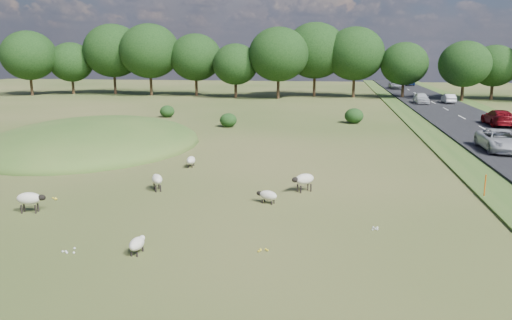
{
  "coord_description": "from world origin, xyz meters",
  "views": [
    {
      "loc": [
        6.27,
        -23.76,
        7.12
      ],
      "look_at": [
        2.0,
        4.0,
        1.0
      ],
      "focal_mm": 35.0,
      "sensor_mm": 36.0,
      "label": 1
    }
  ],
  "objects_px": {
    "car_3": "(449,98)",
    "sheep_0": "(137,244)",
    "sheep_4": "(157,179)",
    "car_4": "(421,98)",
    "car_7": "(498,117)",
    "marker_post": "(485,186)",
    "sheep_2": "(304,179)",
    "sheep_1": "(191,161)",
    "car_1": "(409,82)",
    "car_0": "(501,140)",
    "sheep_3": "(268,195)",
    "car_6": "(397,85)",
    "sheep_5": "(30,199)"
  },
  "relations": [
    {
      "from": "sheep_1",
      "to": "car_7",
      "type": "bearing_deg",
      "value": 124.57
    },
    {
      "from": "sheep_4",
      "to": "car_4",
      "type": "relative_size",
      "value": 0.28
    },
    {
      "from": "sheep_1",
      "to": "car_1",
      "type": "relative_size",
      "value": 0.26
    },
    {
      "from": "sheep_2",
      "to": "car_6",
      "type": "bearing_deg",
      "value": -138.77
    },
    {
      "from": "car_3",
      "to": "car_6",
      "type": "relative_size",
      "value": 0.67
    },
    {
      "from": "sheep_2",
      "to": "sheep_3",
      "type": "relative_size",
      "value": 1.14
    },
    {
      "from": "sheep_2",
      "to": "car_3",
      "type": "relative_size",
      "value": 0.35
    },
    {
      "from": "marker_post",
      "to": "sheep_1",
      "type": "xyz_separation_m",
      "value": [
        -16.27,
        4.36,
        -0.17
      ]
    },
    {
      "from": "sheep_5",
      "to": "car_6",
      "type": "relative_size",
      "value": 0.24
    },
    {
      "from": "sheep_5",
      "to": "car_1",
      "type": "distance_m",
      "value": 93.29
    },
    {
      "from": "sheep_4",
      "to": "car_7",
      "type": "height_order",
      "value": "car_7"
    },
    {
      "from": "car_7",
      "to": "sheep_2",
      "type": "bearing_deg",
      "value": 55.91
    },
    {
      "from": "sheep_5",
      "to": "marker_post",
      "type": "bearing_deg",
      "value": 5.33
    },
    {
      "from": "car_0",
      "to": "car_4",
      "type": "distance_m",
      "value": 33.31
    },
    {
      "from": "car_0",
      "to": "car_1",
      "type": "xyz_separation_m",
      "value": [
        3.8,
        71.44,
        -0.06
      ]
    },
    {
      "from": "car_4",
      "to": "car_6",
      "type": "bearing_deg",
      "value": 90.0
    },
    {
      "from": "car_3",
      "to": "marker_post",
      "type": "bearing_deg",
      "value": 80.09
    },
    {
      "from": "marker_post",
      "to": "sheep_2",
      "type": "xyz_separation_m",
      "value": [
        -8.92,
        -0.23,
        0.07
      ]
    },
    {
      "from": "sheep_0",
      "to": "sheep_5",
      "type": "bearing_deg",
      "value": 62.3
    },
    {
      "from": "marker_post",
      "to": "car_0",
      "type": "height_order",
      "value": "car_0"
    },
    {
      "from": "sheep_0",
      "to": "car_4",
      "type": "distance_m",
      "value": 57.37
    },
    {
      "from": "sheep_1",
      "to": "car_7",
      "type": "relative_size",
      "value": 0.23
    },
    {
      "from": "sheep_5",
      "to": "car_7",
      "type": "bearing_deg",
      "value": 36.91
    },
    {
      "from": "sheep_0",
      "to": "car_6",
      "type": "relative_size",
      "value": 0.19
    },
    {
      "from": "marker_post",
      "to": "sheep_2",
      "type": "bearing_deg",
      "value": -178.54
    },
    {
      "from": "car_4",
      "to": "car_7",
      "type": "distance_m",
      "value": 20.52
    },
    {
      "from": "car_7",
      "to": "sheep_1",
      "type": "bearing_deg",
      "value": 40.13
    },
    {
      "from": "sheep_5",
      "to": "car_1",
      "type": "height_order",
      "value": "car_1"
    },
    {
      "from": "sheep_1",
      "to": "car_1",
      "type": "bearing_deg",
      "value": 157.28
    },
    {
      "from": "marker_post",
      "to": "car_0",
      "type": "relative_size",
      "value": 0.23
    },
    {
      "from": "car_3",
      "to": "sheep_5",
      "type": "bearing_deg",
      "value": 60.71
    },
    {
      "from": "sheep_3",
      "to": "sheep_4",
      "type": "bearing_deg",
      "value": 8.56
    },
    {
      "from": "car_4",
      "to": "car_3",
      "type": "bearing_deg",
      "value": 15.75
    },
    {
      "from": "sheep_1",
      "to": "sheep_2",
      "type": "distance_m",
      "value": 8.66
    },
    {
      "from": "marker_post",
      "to": "car_7",
      "type": "bearing_deg",
      "value": 72.05
    },
    {
      "from": "sheep_3",
      "to": "sheep_4",
      "type": "height_order",
      "value": "sheep_4"
    },
    {
      "from": "sheep_5",
      "to": "sheep_4",
      "type": "bearing_deg",
      "value": 35.58
    },
    {
      "from": "sheep_1",
      "to": "car_4",
      "type": "bearing_deg",
      "value": 147.66
    },
    {
      "from": "car_0",
      "to": "car_1",
      "type": "distance_m",
      "value": 71.54
    },
    {
      "from": "sheep_5",
      "to": "car_4",
      "type": "xyz_separation_m",
      "value": [
        25.16,
        50.55,
        0.33
      ]
    },
    {
      "from": "sheep_4",
      "to": "car_0",
      "type": "height_order",
      "value": "car_0"
    },
    {
      "from": "car_1",
      "to": "car_3",
      "type": "distance_m",
      "value": 37.06
    },
    {
      "from": "sheep_0",
      "to": "car_1",
      "type": "bearing_deg",
      "value": -11.71
    },
    {
      "from": "sheep_2",
      "to": "marker_post",
      "type": "bearing_deg",
      "value": 142.95
    },
    {
      "from": "sheep_5",
      "to": "car_7",
      "type": "height_order",
      "value": "car_7"
    },
    {
      "from": "sheep_0",
      "to": "sheep_4",
      "type": "height_order",
      "value": "sheep_4"
    },
    {
      "from": "car_3",
      "to": "sheep_0",
      "type": "bearing_deg",
      "value": 67.95
    },
    {
      "from": "car_3",
      "to": "car_4",
      "type": "height_order",
      "value": "car_4"
    },
    {
      "from": "marker_post",
      "to": "sheep_4",
      "type": "relative_size",
      "value": 0.98
    },
    {
      "from": "sheep_3",
      "to": "car_6",
      "type": "xyz_separation_m",
      "value": [
        14.77,
        75.15,
        0.62
      ]
    }
  ]
}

